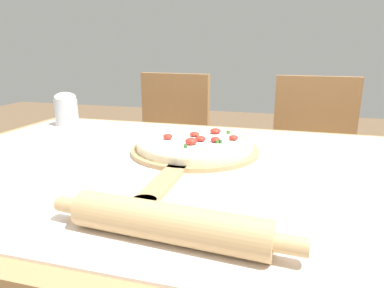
% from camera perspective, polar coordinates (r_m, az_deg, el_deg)
% --- Properties ---
extents(dining_table, '(1.44, 0.94, 0.75)m').
position_cam_1_polar(dining_table, '(0.88, -0.51, -9.98)').
color(dining_table, '#A87F51').
rests_on(dining_table, ground_plane).
extents(towel_cloth, '(1.36, 0.86, 0.00)m').
position_cam_1_polar(towel_cloth, '(0.84, -0.53, -3.68)').
color(towel_cloth, silver).
rests_on(towel_cloth, dining_table).
extents(pizza_peel, '(0.35, 0.55, 0.01)m').
position_cam_1_polar(pizza_peel, '(0.92, 0.10, -1.34)').
color(pizza_peel, tan).
rests_on(pizza_peel, towel_cloth).
extents(pizza, '(0.32, 0.32, 0.04)m').
position_cam_1_polar(pizza, '(0.94, 0.52, 0.18)').
color(pizza, beige).
rests_on(pizza, pizza_peel).
extents(rolling_pin, '(0.39, 0.08, 0.06)m').
position_cam_1_polar(rolling_pin, '(0.51, -3.93, -12.99)').
color(rolling_pin, tan).
rests_on(rolling_pin, towel_cloth).
extents(chair_left, '(0.44, 0.44, 0.91)m').
position_cam_1_polar(chair_left, '(1.79, -3.98, -0.69)').
color(chair_left, '#A37547').
rests_on(chair_left, ground_plane).
extents(chair_right, '(0.42, 0.42, 0.91)m').
position_cam_1_polar(chair_right, '(1.70, 19.25, -2.45)').
color(chair_right, '#A37547').
rests_on(chair_right, ground_plane).
extents(flour_cup, '(0.08, 0.08, 0.12)m').
position_cam_1_polar(flour_cup, '(1.35, -20.26, 5.57)').
color(flour_cup, '#B2B7BC').
rests_on(flour_cup, towel_cloth).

